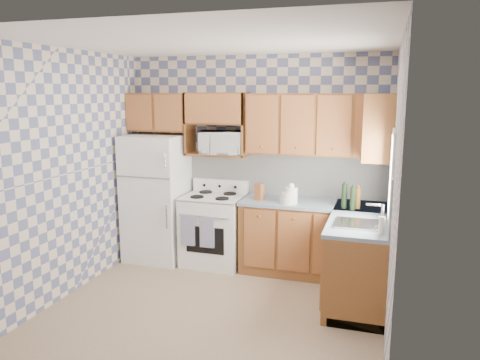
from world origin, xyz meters
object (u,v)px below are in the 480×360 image
Objects in this scene: stove_body at (214,231)px; microwave at (220,143)px; refrigerator at (157,198)px; electric_kettle at (291,195)px.

microwave is (0.06, 0.10, 1.15)m from stove_body.
refrigerator is 1.87× the size of stove_body.
microwave is 1.16m from electric_kettle.
refrigerator is 1.85m from electric_kettle.
stove_body is 1.15m from microwave.
microwave is 2.74× the size of electric_kettle.
stove_body is 1.19m from electric_kettle.
refrigerator is 0.89m from stove_body.
electric_kettle reaches higher than stove_body.
electric_kettle is at bearing -6.65° from stove_body.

